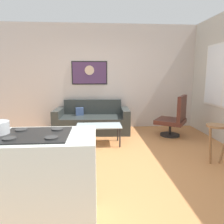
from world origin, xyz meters
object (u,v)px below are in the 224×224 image
couch (92,121)px  bar_stool (216,133)px  coffee_table (99,127)px  armchair (174,118)px  wall_painting (90,73)px

couch → bar_stool: 2.99m
couch → coffee_table: couch is taller
coffee_table → armchair: (1.81, 0.46, 0.07)m
coffee_table → wall_painting: bearing=98.6°
couch → armchair: armchair is taller
couch → wall_painting: size_ratio=2.02×
armchair → bar_stool: armchair is taller
armchair → wall_painting: wall_painting is taller
wall_painting → bar_stool: bearing=-50.1°
couch → armchair: (1.97, -0.55, 0.17)m
wall_painting → couch: bearing=-82.2°
coffee_table → bar_stool: size_ratio=1.44×
bar_stool → wall_painting: size_ratio=0.69×
bar_stool → wall_painting: 3.50m
couch → coffee_table: size_ratio=2.03×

